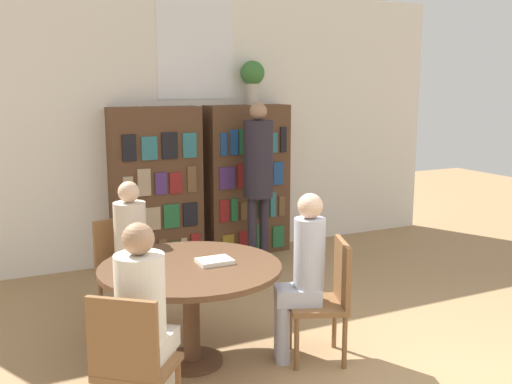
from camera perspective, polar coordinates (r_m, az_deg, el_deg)
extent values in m
cube|color=silver|center=(6.85, -5.71, 6.30)|extent=(6.40, 0.06, 3.00)
cube|color=white|center=(6.81, -5.73, 13.43)|extent=(0.90, 0.01, 1.10)
cube|color=brown|center=(6.58, -9.48, 0.46)|extent=(0.97, 0.32, 1.73)
cube|color=brown|center=(6.48, -12.01, -6.13)|extent=(0.09, 0.02, 0.21)
cube|color=black|center=(6.50, -10.92, -5.78)|extent=(0.11, 0.02, 0.27)
cube|color=#2D707A|center=(6.54, -9.87, -5.89)|extent=(0.09, 0.02, 0.21)
cube|color=brown|center=(6.57, -8.85, -5.55)|extent=(0.09, 0.02, 0.27)
cube|color=#236638|center=(6.61, -7.75, -5.61)|extent=(0.08, 0.02, 0.22)
cube|color=tan|center=(6.64, -6.86, -5.41)|extent=(0.07, 0.02, 0.25)
cube|color=maroon|center=(6.68, -5.77, -5.13)|extent=(0.11, 0.02, 0.28)
cube|color=olive|center=(6.39, -11.71, -2.49)|extent=(0.15, 0.02, 0.29)
cube|color=tan|center=(6.45, -9.88, -2.53)|extent=(0.18, 0.02, 0.24)
cube|color=#236638|center=(6.51, -8.05, -2.29)|extent=(0.18, 0.02, 0.26)
cube|color=black|center=(6.58, -6.28, -2.13)|extent=(0.16, 0.02, 0.26)
cube|color=tan|center=(6.31, -12.08, 0.47)|extent=(0.11, 0.02, 0.22)
cube|color=tan|center=(6.35, -10.61, 0.90)|extent=(0.14, 0.02, 0.29)
cube|color=#4C2D6B|center=(6.41, -9.04, 0.79)|extent=(0.13, 0.02, 0.23)
cube|color=maroon|center=(6.46, -7.65, 0.86)|extent=(0.14, 0.02, 0.22)
cube|color=brown|center=(6.51, -6.15, 1.23)|extent=(0.10, 0.02, 0.28)
cube|color=black|center=(6.27, -11.99, 4.13)|extent=(0.14, 0.02, 0.27)
cube|color=#2D707A|center=(6.32, -10.13, 4.12)|extent=(0.17, 0.02, 0.24)
cube|color=black|center=(6.38, -8.23, 4.39)|extent=(0.17, 0.02, 0.28)
cube|color=#2D707A|center=(6.46, -6.35, 4.44)|extent=(0.15, 0.02, 0.27)
cube|color=brown|center=(6.97, -0.84, 1.16)|extent=(0.97, 0.32, 1.73)
cube|color=olive|center=(6.83, -2.66, -5.01)|extent=(0.14, 0.02, 0.22)
cube|color=maroon|center=(6.91, -1.04, -4.71)|extent=(0.15, 0.02, 0.24)
cube|color=#236638|center=(7.00, 0.53, -4.29)|extent=(0.13, 0.02, 0.30)
cube|color=#236638|center=(7.10, 2.13, -4.26)|extent=(0.15, 0.02, 0.25)
cube|color=maroon|center=(6.72, -3.03, -1.82)|extent=(0.11, 0.02, 0.25)
cube|color=#236638|center=(6.77, -2.08, -1.71)|extent=(0.08, 0.02, 0.26)
cube|color=brown|center=(6.82, -1.16, -1.81)|extent=(0.08, 0.02, 0.21)
cube|color=#236638|center=(6.87, -0.25, -1.53)|extent=(0.07, 0.02, 0.26)
cube|color=#236638|center=(6.93, 0.63, -1.62)|extent=(0.10, 0.02, 0.21)
cube|color=#2D707A|center=(6.98, 1.62, -1.19)|extent=(0.07, 0.02, 0.29)
cube|color=brown|center=(7.04, 2.45, -1.33)|extent=(0.07, 0.02, 0.23)
cube|color=#4C2D6B|center=(6.67, -2.79, 1.33)|extent=(0.19, 0.02, 0.24)
cube|color=maroon|center=(6.75, -1.12, 1.57)|extent=(0.16, 0.02, 0.27)
cube|color=olive|center=(6.84, 0.53, 1.81)|extent=(0.19, 0.02, 0.30)
cube|color=navy|center=(6.95, 2.13, 1.79)|extent=(0.13, 0.02, 0.26)
cube|color=navy|center=(6.60, -3.10, 4.56)|extent=(0.07, 0.02, 0.25)
cube|color=navy|center=(6.65, -2.10, 4.75)|extent=(0.09, 0.02, 0.28)
cube|color=#236638|center=(6.70, -1.26, 4.80)|extent=(0.10, 0.02, 0.28)
cube|color=olive|center=(6.75, -0.25, 4.88)|extent=(0.07, 0.02, 0.29)
cube|color=maroon|center=(6.81, 0.67, 4.63)|extent=(0.07, 0.02, 0.22)
cube|color=#2D707A|center=(6.87, 1.68, 4.71)|extent=(0.09, 0.02, 0.23)
cube|color=black|center=(6.93, 2.61, 5.01)|extent=(0.08, 0.02, 0.29)
cylinder|color=#B7AD9E|center=(6.91, -0.35, 9.33)|extent=(0.14, 0.14, 0.25)
sphere|color=#387033|center=(6.90, -0.35, 11.28)|extent=(0.28, 0.28, 0.28)
cylinder|color=brown|center=(4.49, -6.08, -15.70)|extent=(0.44, 0.44, 0.03)
cylinder|color=brown|center=(4.35, -6.17, -11.61)|extent=(0.12, 0.12, 0.66)
cylinder|color=brown|center=(4.23, -6.27, -7.20)|extent=(1.28, 1.28, 0.04)
cube|color=brown|center=(3.57, -11.14, -16.04)|extent=(0.56, 0.56, 0.04)
cube|color=brown|center=(3.32, -12.60, -13.54)|extent=(0.33, 0.28, 0.45)
cylinder|color=brown|center=(3.87, -12.35, -17.45)|extent=(0.04, 0.04, 0.39)
cube|color=brown|center=(5.06, -12.06, -8.00)|extent=(0.49, 0.49, 0.04)
cube|color=brown|center=(5.14, -13.14, -4.89)|extent=(0.40, 0.14, 0.45)
cylinder|color=brown|center=(5.07, -9.31, -10.44)|extent=(0.04, 0.04, 0.39)
cylinder|color=brown|center=(4.91, -12.75, -11.25)|extent=(0.04, 0.04, 0.39)
cylinder|color=brown|center=(5.34, -11.25, -9.39)|extent=(0.04, 0.04, 0.39)
cylinder|color=brown|center=(5.20, -14.55, -10.10)|extent=(0.04, 0.04, 0.39)
cube|color=brown|center=(4.40, 5.81, -10.66)|extent=(0.52, 0.52, 0.04)
cube|color=brown|center=(4.35, 8.22, -7.52)|extent=(0.18, 0.39, 0.45)
cylinder|color=brown|center=(4.30, 3.89, -14.24)|extent=(0.04, 0.04, 0.39)
cylinder|color=brown|center=(4.61, 3.24, -12.49)|extent=(0.04, 0.04, 0.39)
cylinder|color=brown|center=(4.36, 8.44, -13.97)|extent=(0.04, 0.04, 0.39)
cylinder|color=brown|center=(4.67, 7.47, -12.27)|extent=(0.04, 0.04, 0.39)
cube|color=beige|center=(4.92, -11.30, -7.53)|extent=(0.33, 0.37, 0.12)
cylinder|color=beige|center=(4.90, -11.89, -3.85)|extent=(0.26, 0.26, 0.50)
sphere|color=#DBB293|center=(4.83, -12.04, 0.01)|extent=(0.17, 0.17, 0.17)
cylinder|color=beige|center=(4.95, -9.80, -10.74)|extent=(0.10, 0.10, 0.43)
cylinder|color=beige|center=(4.88, -11.25, -11.08)|extent=(0.10, 0.10, 0.43)
cube|color=#B2B7C6|center=(4.35, 3.99, -9.76)|extent=(0.38, 0.32, 0.12)
cylinder|color=#B2B7C6|center=(4.27, 5.11, -5.80)|extent=(0.22, 0.22, 0.50)
sphere|color=#DBB293|center=(4.18, 5.19, -1.33)|extent=(0.18, 0.18, 0.18)
cylinder|color=#B2B7C6|center=(4.38, 2.58, -13.47)|extent=(0.10, 0.10, 0.43)
cylinder|color=#B2B7C6|center=(4.49, 2.38, -12.84)|extent=(0.10, 0.10, 0.43)
cube|color=silver|center=(3.65, -10.26, -14.00)|extent=(0.42, 0.43, 0.12)
cylinder|color=silver|center=(3.47, -10.96, -9.84)|extent=(0.28, 0.28, 0.50)
sphere|color=#A37A5B|center=(3.36, -11.16, -4.39)|extent=(0.18, 0.18, 0.18)
cylinder|color=silver|center=(3.89, -10.55, -16.89)|extent=(0.10, 0.10, 0.43)
cylinder|color=silver|center=(3.84, -8.31, -17.24)|extent=(0.10, 0.10, 0.43)
cylinder|color=#28232D|center=(6.54, -0.36, -3.79)|extent=(0.10, 0.10, 0.76)
cylinder|color=#28232D|center=(6.60, 0.77, -3.66)|extent=(0.10, 0.10, 0.76)
cylinder|color=#28232D|center=(6.42, 0.21, 3.17)|extent=(0.32, 0.32, 0.83)
sphere|color=#A37A5B|center=(6.37, 0.21, 7.69)|extent=(0.19, 0.19, 0.19)
cylinder|color=#28232D|center=(6.69, -0.12, 5.24)|extent=(0.07, 0.30, 0.07)
cube|color=silver|center=(4.25, -3.97, -6.58)|extent=(0.24, 0.18, 0.03)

